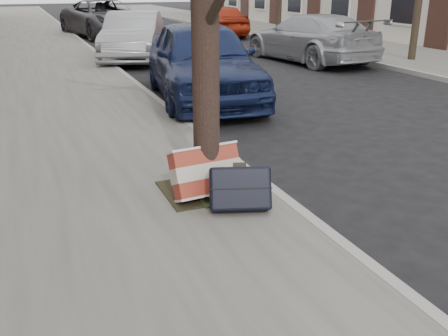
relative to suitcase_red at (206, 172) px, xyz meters
name	(u,v)px	position (x,y,z in m)	size (l,w,h in m)	color
ground	(422,215)	(2.01, -1.05, -0.40)	(120.00, 120.00, 0.00)	black
near_sidewalk	(17,52)	(-1.69, 13.95, -0.34)	(5.00, 70.00, 0.12)	slate
far_sidewalk	(310,39)	(9.81, 13.95, -0.34)	(4.00, 70.00, 0.12)	slate
dirt_patch	(203,190)	(0.01, 0.15, -0.27)	(0.85, 0.85, 0.01)	black
suitcase_red	(206,172)	(0.00, 0.00, 0.00)	(0.73, 0.20, 0.53)	maroon
suitcase_navy	(240,188)	(0.19, -0.45, -0.04)	(0.61, 0.20, 0.44)	black
car_near_front	(202,61)	(1.73, 4.92, 0.40)	(1.89, 4.70, 1.60)	#141E44
car_near_mid	(133,36)	(1.68, 10.95, 0.32)	(1.53, 4.38, 1.44)	#989B9F
car_near_back	(105,18)	(2.11, 18.53, 0.39)	(2.64, 5.73, 1.59)	#37363B
car_far_front	(309,38)	(6.52, 8.69, 0.31)	(1.98, 4.88, 1.42)	#979A9F
car_far_back	(219,20)	(6.84, 16.83, 0.30)	(1.65, 4.09, 1.40)	#9C240F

